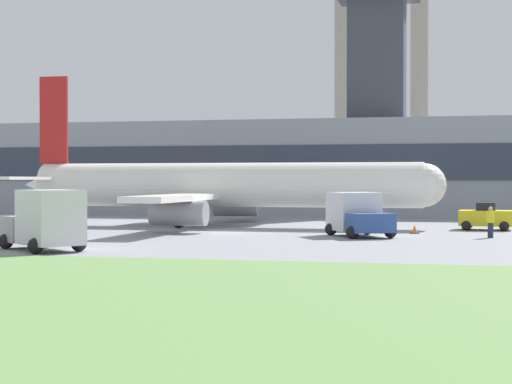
# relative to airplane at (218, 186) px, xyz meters

# --- Properties ---
(ground_plane) EXTENTS (400.00, 400.00, 0.00)m
(ground_plane) POSITION_rel_airplane_xyz_m (1.77, -5.27, -2.73)
(ground_plane) COLOR gray
(terminal_building) EXTENTS (88.99, 11.90, 23.95)m
(terminal_building) POSITION_rel_airplane_xyz_m (2.29, 23.74, 2.23)
(terminal_building) COLOR #8C939E
(terminal_building) RESTS_ON ground_plane
(smokestack_left) EXTENTS (2.71, 2.71, 45.60)m
(smokestack_left) POSITION_rel_airplane_xyz_m (2.60, 47.24, 20.19)
(smokestack_left) COLOR gray
(smokestack_left) RESTS_ON ground_plane
(smokestack_right) EXTENTS (2.56, 2.56, 29.97)m
(smokestack_right) POSITION_rel_airplane_xyz_m (11.37, 50.43, 12.36)
(smokestack_right) COLOR gray
(smokestack_right) RESTS_ON ground_plane
(airplane) EXTENTS (29.17, 25.45, 10.40)m
(airplane) POSITION_rel_airplane_xyz_m (0.00, 0.00, 0.00)
(airplane) COLOR white
(airplane) RESTS_ON ground_plane
(pushback_tug) EXTENTS (3.42, 2.88, 1.73)m
(pushback_tug) POSITION_rel_airplane_xyz_m (17.41, 0.40, -1.95)
(pushback_tug) COLOR yellow
(pushback_tug) RESTS_ON ground_plane
(baggage_truck) EXTENTS (5.01, 4.62, 2.72)m
(baggage_truck) POSITION_rel_airplane_xyz_m (-2.31, -20.39, -1.42)
(baggage_truck) COLOR gray
(baggage_truck) RESTS_ON ground_plane
(fuel_truck) EXTENTS (4.22, 4.95, 2.46)m
(fuel_truck) POSITION_rel_airplane_xyz_m (10.17, -7.49, -1.53)
(fuel_truck) COLOR #2D4C93
(fuel_truck) RESTS_ON ground_plane
(ground_crew_person) EXTENTS (0.45, 0.45, 1.71)m
(ground_crew_person) POSITION_rel_airplane_xyz_m (17.37, -7.21, -1.85)
(ground_crew_person) COLOR #23283D
(ground_crew_person) RESTS_ON ground_plane
(traffic_cone_near_nose) EXTENTS (0.55, 0.55, 0.51)m
(traffic_cone_near_nose) POSITION_rel_airplane_xyz_m (13.18, -4.25, -2.50)
(traffic_cone_near_nose) COLOR black
(traffic_cone_near_nose) RESTS_ON ground_plane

